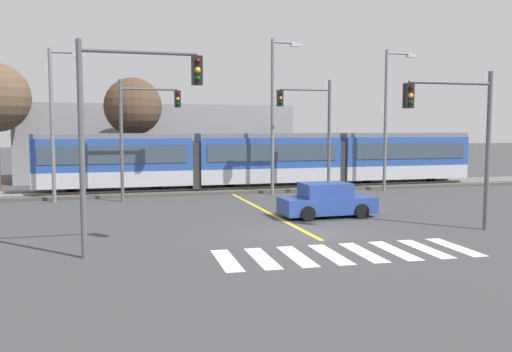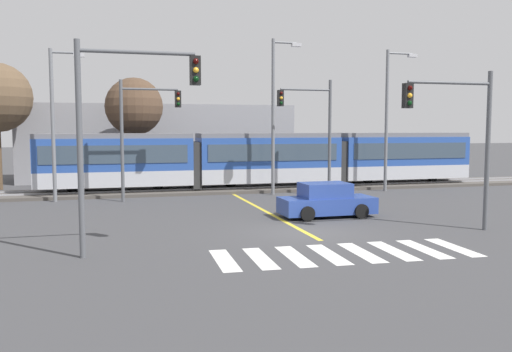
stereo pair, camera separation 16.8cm
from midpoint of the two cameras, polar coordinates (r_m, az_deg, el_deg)
The scene contains 24 objects.
ground_plane at distance 20.74m, azimuth 5.03°, elevation -5.90°, with size 200.00×200.00×0.00m, color #3D3D3F.
track_bed at distance 34.13m, azimuth -3.33°, elevation -1.40°, with size 120.00×4.00×0.18m, color #4C4742.
rail_near at distance 33.41m, azimuth -3.07°, elevation -1.30°, with size 120.00×0.08×0.10m, color #939399.
rail_far at distance 34.81m, azimuth -3.59°, elevation -1.04°, with size 120.00×0.08×0.10m, color #939399.
light_rail_tram at distance 34.63m, azimuth 1.07°, elevation 1.95°, with size 28.00×2.64×3.43m.
crosswalk_stripe_0 at distance 16.40m, azimuth -3.39°, elevation -8.84°, with size 0.56×2.80×0.01m, color silver.
crosswalk_stripe_1 at distance 16.62m, azimuth 0.38°, elevation -8.64°, with size 0.56×2.80×0.01m, color silver.
crosswalk_stripe_2 at distance 16.91m, azimuth 4.04°, elevation -8.41°, with size 0.56×2.80×0.01m, color silver.
crosswalk_stripe_3 at distance 17.27m, azimuth 7.56°, elevation -8.16°, with size 0.56×2.80×0.01m, color silver.
crosswalk_stripe_4 at distance 17.69m, azimuth 10.92°, elevation -7.89°, with size 0.56×2.80×0.01m, color silver.
crosswalk_stripe_5 at distance 18.16m, azimuth 14.11°, elevation -7.61°, with size 0.56×2.80×0.01m, color silver.
crosswalk_stripe_6 at distance 18.69m, azimuth 17.12°, elevation -7.32°, with size 0.56×2.80×0.01m, color silver.
crosswalk_stripe_7 at distance 19.26m, azimuth 19.96°, elevation -7.03°, with size 0.56×2.80×0.01m, color silver.
lane_centre_line at distance 25.63m, azimuth 0.90°, elevation -3.76°, with size 0.20×13.71×0.01m, color gold.
sedan_crossing at distance 24.30m, azimuth 7.27°, elevation -2.63°, with size 4.22×1.96×1.52m.
traffic_light_near_right at distance 21.83m, azimuth 20.56°, elevation 4.92°, with size 3.75×0.38×6.09m.
traffic_light_far_right at distance 31.28m, azimuth 5.87°, elevation 5.71°, with size 3.25×0.38×6.68m.
traffic_light_far_left at distance 29.68m, azimuth -12.20°, elevation 5.49°, with size 3.25×0.38×6.48m.
traffic_light_near_left at distance 17.01m, azimuth -14.19°, elevation 6.32°, with size 3.75×0.38×6.56m.
street_lamp_west at distance 30.63m, azimuth -20.56°, elevation 5.93°, with size 1.80×0.28×8.09m.
street_lamp_centre at distance 32.03m, azimuth 1.84°, elevation 7.13°, with size 1.79×0.28×9.10m.
street_lamp_east at distance 34.74m, azimuth 13.62°, elevation 6.56°, with size 2.07×0.28×8.71m.
bare_tree_west at distance 36.82m, azimuth -12.95°, elevation 7.11°, with size 3.79×3.79×7.24m.
building_backdrop_far at distance 43.05m, azimuth -10.42°, elevation 3.54°, with size 20.24×6.00×5.68m, color gray.
Camera 1 is at (-7.28, -19.02, 3.95)m, focal length 38.00 mm.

